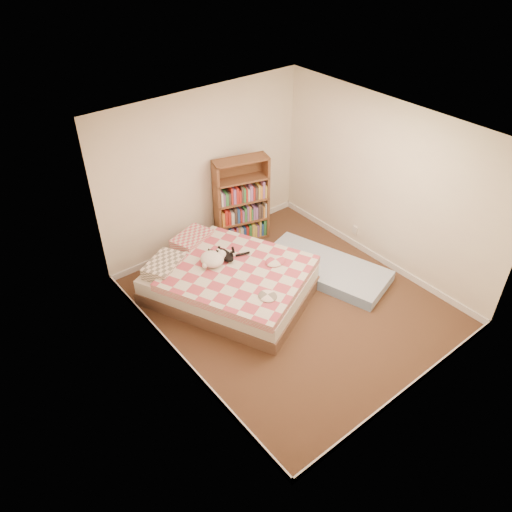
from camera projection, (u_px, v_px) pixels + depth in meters
room at (293, 231)px, 6.27m from camera, size 3.51×4.01×2.51m
bed at (227, 280)px, 6.97m from camera, size 2.27×2.59×0.58m
bookshelf at (241, 210)px, 7.97m from camera, size 0.93×0.52×1.43m
floor_mattress at (325, 268)px, 7.47m from camera, size 1.35×2.03×0.17m
black_cat at (224, 254)px, 6.93m from camera, size 0.37×0.60×0.14m
white_dog at (213, 259)px, 6.79m from camera, size 0.46×0.46×0.17m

